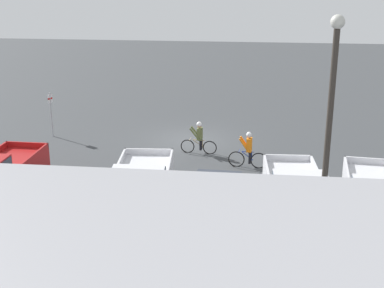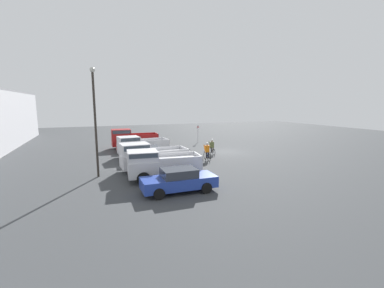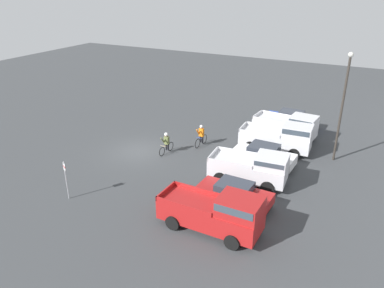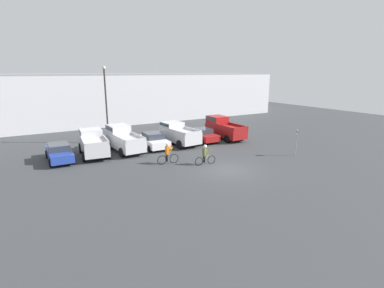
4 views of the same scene
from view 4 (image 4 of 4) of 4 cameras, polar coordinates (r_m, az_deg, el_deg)
ground_plane at (r=22.61m, az=6.82°, el=-4.94°), size 80.00×80.00×0.00m
warehouse_building at (r=47.88m, az=-14.71°, el=8.74°), size 51.15×13.86×6.85m
sedan_0 at (r=26.85m, az=-23.97°, el=-1.45°), size 1.92×4.47×1.43m
pickup_truck_0 at (r=27.60m, az=-18.35°, el=0.27°), size 2.57×5.11×2.11m
pickup_truck_1 at (r=28.36m, az=-12.99°, el=1.05°), size 2.37×5.32×2.24m
sedan_1 at (r=28.98m, az=-7.36°, el=0.72°), size 2.17×4.38×1.49m
pickup_truck_2 at (r=30.21m, az=-2.67°, el=2.06°), size 2.55×4.98×2.10m
sedan_2 at (r=31.57m, az=2.00°, el=1.80°), size 2.06×4.39×1.35m
pickup_truck_3 at (r=33.19m, az=5.93°, el=3.16°), size 2.20×5.38×2.29m
cyclist_0 at (r=23.53m, az=2.51°, el=-1.98°), size 1.82×0.49×1.65m
cyclist_1 at (r=23.80m, az=-4.65°, el=-1.80°), size 1.79×0.48×1.73m
fire_lane_sign at (r=27.37m, az=19.30°, el=0.85°), size 0.15×0.28×2.44m
lamppost at (r=31.44m, az=-16.07°, el=8.17°), size 0.36×0.36×7.70m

